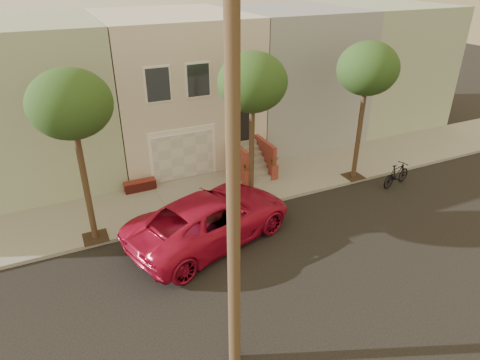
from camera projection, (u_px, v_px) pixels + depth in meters
name	position (u px, v px, depth m)	size (l,w,h in m)	color
ground	(275.00, 261.00, 14.76)	(90.00, 90.00, 0.00)	black
sidewalk	(217.00, 192.00, 19.03)	(40.00, 3.70, 0.15)	gray
house_row	(173.00, 84.00, 22.10)	(33.10, 11.70, 7.00)	beige
tree_left	(70.00, 105.00, 13.42)	(2.70, 2.57, 6.30)	#2D2116
tree_mid	(253.00, 83.00, 15.87)	(2.70, 2.57, 6.30)	#2D2116
tree_right	(368.00, 70.00, 17.94)	(2.70, 2.57, 6.30)	#2D2116
pickup_truck	(211.00, 218.00, 15.57)	(2.98, 6.47, 1.80)	#B41031
motorcycle	(397.00, 175.00, 19.55)	(0.52, 1.84, 1.11)	black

